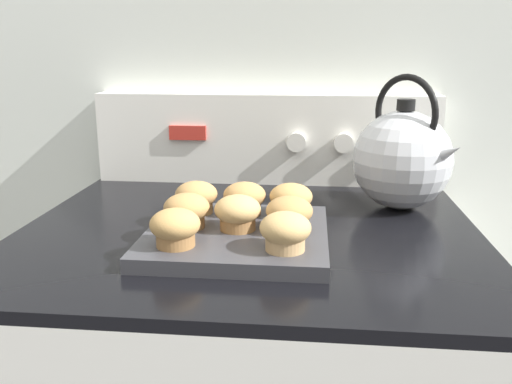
% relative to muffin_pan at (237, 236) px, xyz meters
% --- Properties ---
extents(wall_back, '(8.00, 0.05, 2.40)m').
position_rel_muffin_pan_xyz_m(wall_back, '(0.01, 0.45, 0.26)').
color(wall_back, silver).
rests_on(wall_back, ground_plane).
extents(control_panel, '(0.74, 0.07, 0.19)m').
position_rel_muffin_pan_xyz_m(control_panel, '(0.01, 0.39, 0.09)').
color(control_panel, white).
rests_on(control_panel, stove_range).
extents(muffin_pan, '(0.27, 0.27, 0.02)m').
position_rel_muffin_pan_xyz_m(muffin_pan, '(0.00, 0.00, 0.00)').
color(muffin_pan, '#38383D').
rests_on(muffin_pan, stove_range).
extents(muffin_r0_c0, '(0.07, 0.07, 0.05)m').
position_rel_muffin_pan_xyz_m(muffin_r0_c0, '(-0.08, -0.08, 0.04)').
color(muffin_r0_c0, olive).
rests_on(muffin_r0_c0, muffin_pan).
extents(muffin_r0_c2, '(0.07, 0.07, 0.05)m').
position_rel_muffin_pan_xyz_m(muffin_r0_c2, '(0.08, -0.08, 0.04)').
color(muffin_r0_c2, tan).
rests_on(muffin_r0_c2, muffin_pan).
extents(muffin_r1_c0, '(0.07, 0.07, 0.05)m').
position_rel_muffin_pan_xyz_m(muffin_r1_c0, '(-0.08, 0.00, 0.04)').
color(muffin_r1_c0, olive).
rests_on(muffin_r1_c0, muffin_pan).
extents(muffin_r1_c1, '(0.07, 0.07, 0.05)m').
position_rel_muffin_pan_xyz_m(muffin_r1_c1, '(0.00, -0.00, 0.04)').
color(muffin_r1_c1, olive).
rests_on(muffin_r1_c1, muffin_pan).
extents(muffin_r1_c2, '(0.07, 0.07, 0.05)m').
position_rel_muffin_pan_xyz_m(muffin_r1_c2, '(0.08, -0.00, 0.04)').
color(muffin_r1_c2, '#A37A4C').
rests_on(muffin_r1_c2, muffin_pan).
extents(muffin_r2_c0, '(0.07, 0.07, 0.05)m').
position_rel_muffin_pan_xyz_m(muffin_r2_c0, '(-0.08, 0.08, 0.04)').
color(muffin_r2_c0, tan).
rests_on(muffin_r2_c0, muffin_pan).
extents(muffin_r2_c1, '(0.07, 0.07, 0.05)m').
position_rel_muffin_pan_xyz_m(muffin_r2_c1, '(0.00, 0.08, 0.04)').
color(muffin_r2_c1, olive).
rests_on(muffin_r2_c1, muffin_pan).
extents(muffin_r2_c2, '(0.07, 0.07, 0.05)m').
position_rel_muffin_pan_xyz_m(muffin_r2_c2, '(0.08, 0.08, 0.04)').
color(muffin_r2_c2, '#A37A4C').
rests_on(muffin_r2_c2, muffin_pan).
extents(tea_kettle, '(0.19, 0.20, 0.25)m').
position_rel_muffin_pan_xyz_m(tea_kettle, '(0.28, 0.22, 0.08)').
color(tea_kettle, silver).
rests_on(tea_kettle, stove_range).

